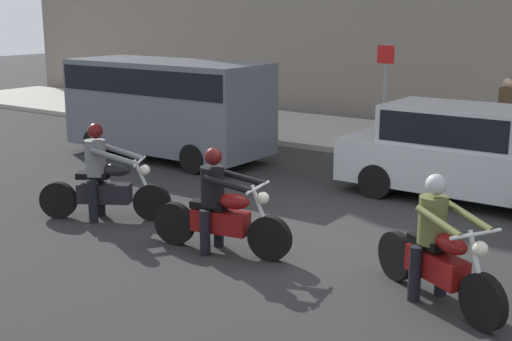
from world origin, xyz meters
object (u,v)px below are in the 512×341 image
object	(u,v)px
parked_van_slate_gray	(167,102)
street_sign_post	(385,83)
motorcycle_with_rider_olive	(437,251)
pedestrian_bystander	(505,111)
motorcycle_with_rider_black_leather	(220,210)
motorcycle_with_rider_gray	(103,181)
parked_sedan_silver	(463,152)

from	to	relation	value
parked_van_slate_gray	street_sign_post	bearing A→B (deg)	48.86
motorcycle_with_rider_olive	pedestrian_bystander	size ratio (longest dim) A/B	1.11
motorcycle_with_rider_black_leather	parked_van_slate_gray	distance (m)	6.57
motorcycle_with_rider_olive	pedestrian_bystander	xyz separation A→B (m)	(-1.52, 8.13, 0.54)
motorcycle_with_rider_black_leather	motorcycle_with_rider_gray	size ratio (longest dim) A/B	1.11
motorcycle_with_rider_black_leather	parked_sedan_silver	bearing A→B (deg)	68.17
parked_van_slate_gray	pedestrian_bystander	bearing A→B (deg)	31.22
street_sign_post	pedestrian_bystander	distance (m)	3.02
motorcycle_with_rider_black_leather	pedestrian_bystander	world-z (taller)	pedestrian_bystander
motorcycle_with_rider_black_leather	parked_sedan_silver	xyz separation A→B (m)	(1.89, 4.71, 0.26)
motorcycle_with_rider_gray	street_sign_post	world-z (taller)	street_sign_post
parked_sedan_silver	street_sign_post	size ratio (longest dim) A/B	1.85
motorcycle_with_rider_olive	motorcycle_with_rider_black_leather	bearing A→B (deg)	-177.57
motorcycle_with_rider_olive	street_sign_post	bearing A→B (deg)	118.70
parked_van_slate_gray	motorcycle_with_rider_gray	bearing A→B (deg)	-60.13
street_sign_post	motorcycle_with_rider_gray	bearing A→B (deg)	-98.00
motorcycle_with_rider_black_leather	motorcycle_with_rider_olive	distance (m)	3.15
motorcycle_with_rider_olive	street_sign_post	world-z (taller)	street_sign_post
motorcycle_with_rider_black_leather	motorcycle_with_rider_olive	size ratio (longest dim) A/B	1.11
pedestrian_bystander	motorcycle_with_rider_olive	bearing A→B (deg)	-79.39
motorcycle_with_rider_gray	parked_van_slate_gray	distance (m)	4.86
motorcycle_with_rider_olive	parked_van_slate_gray	xyz separation A→B (m)	(-8.07, 4.16, 0.68)
parked_van_slate_gray	motorcycle_with_rider_olive	bearing A→B (deg)	-27.26
motorcycle_with_rider_olive	parked_sedan_silver	bearing A→B (deg)	105.36
street_sign_post	pedestrian_bystander	bearing A→B (deg)	-2.09
motorcycle_with_rider_gray	motorcycle_with_rider_black_leather	bearing A→B (deg)	-2.54
pedestrian_bystander	parked_sedan_silver	bearing A→B (deg)	-85.72
motorcycle_with_rider_gray	pedestrian_bystander	bearing A→B (deg)	63.03
motorcycle_with_rider_olive	parked_sedan_silver	distance (m)	4.75
motorcycle_with_rider_gray	pedestrian_bystander	xyz separation A→B (m)	(4.15, 8.15, 0.52)
pedestrian_bystander	motorcycle_with_rider_black_leather	bearing A→B (deg)	-101.11
street_sign_post	motorcycle_with_rider_black_leather	bearing A→B (deg)	-80.75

